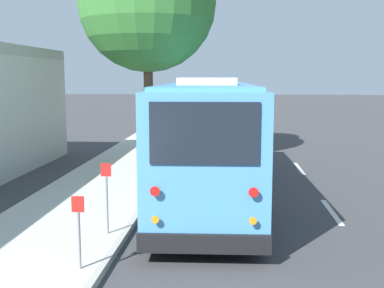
% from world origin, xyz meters
% --- Properties ---
extents(ground_plane, '(160.00, 160.00, 0.00)m').
position_xyz_m(ground_plane, '(0.00, 0.00, 0.00)').
color(ground_plane, '#3D3D3F').
extents(sidewalk_slab, '(80.00, 3.28, 0.15)m').
position_xyz_m(sidewalk_slab, '(0.00, 3.55, 0.07)').
color(sidewalk_slab, beige).
rests_on(sidewalk_slab, ground).
extents(curb_strip, '(80.00, 0.14, 0.15)m').
position_xyz_m(curb_strip, '(0.00, 1.84, 0.07)').
color(curb_strip, '#AAA69D').
rests_on(curb_strip, ground).
extents(shuttle_bus, '(11.09, 3.03, 3.47)m').
position_xyz_m(shuttle_bus, '(-0.86, 0.21, 1.86)').
color(shuttle_bus, '#4C93D1').
rests_on(shuttle_bus, ground).
extents(parked_sedan_maroon, '(4.33, 1.97, 1.29)m').
position_xyz_m(parked_sedan_maroon, '(10.34, 0.54, 0.60)').
color(parked_sedan_maroon, maroon).
rests_on(parked_sedan_maroon, ground).
extents(parked_sedan_gray, '(4.23, 1.95, 1.28)m').
position_xyz_m(parked_sedan_gray, '(15.69, 0.88, 0.59)').
color(parked_sedan_gray, slate).
rests_on(parked_sedan_gray, ground).
extents(parked_sedan_silver, '(4.23, 1.92, 1.33)m').
position_xyz_m(parked_sedan_silver, '(22.30, 0.83, 0.62)').
color(parked_sedan_silver, '#A8AAAF').
rests_on(parked_sedan_silver, ground).
extents(parked_sedan_white, '(4.53, 1.87, 1.27)m').
position_xyz_m(parked_sedan_white, '(29.55, 0.61, 0.59)').
color(parked_sedan_white, silver).
rests_on(parked_sedan_white, ground).
extents(parked_sedan_navy, '(4.56, 1.84, 1.28)m').
position_xyz_m(parked_sedan_navy, '(37.03, 0.65, 0.59)').
color(parked_sedan_navy, '#19234C').
rests_on(parked_sedan_navy, ground).
extents(sign_post_near, '(0.06, 0.22, 1.30)m').
position_xyz_m(sign_post_near, '(-6.87, 2.19, 0.82)').
color(sign_post_near, gray).
rests_on(sign_post_near, sidewalk_slab).
extents(sign_post_far, '(0.06, 0.22, 1.53)m').
position_xyz_m(sign_post_far, '(-4.95, 2.19, 0.94)').
color(sign_post_far, gray).
rests_on(sign_post_far, sidewalk_slab).
extents(fire_hydrant, '(0.22, 0.22, 0.81)m').
position_xyz_m(fire_hydrant, '(5.66, 2.33, 0.55)').
color(fire_hydrant, '#99999E').
rests_on(fire_hydrant, sidewalk_slab).
extents(lane_stripe_mid, '(2.40, 0.14, 0.01)m').
position_xyz_m(lane_stripe_mid, '(-2.36, -3.09, 0.00)').
color(lane_stripe_mid, silver).
rests_on(lane_stripe_mid, ground).
extents(lane_stripe_ahead, '(2.40, 0.14, 0.01)m').
position_xyz_m(lane_stripe_ahead, '(3.64, -3.09, 0.00)').
color(lane_stripe_ahead, silver).
rests_on(lane_stripe_ahead, ground).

